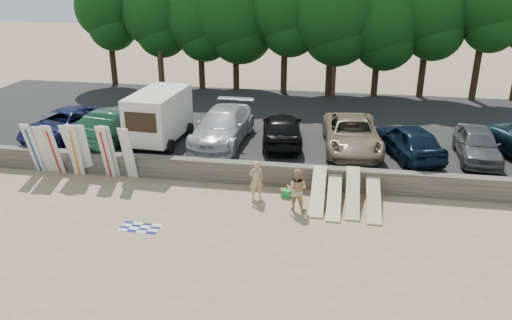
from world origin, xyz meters
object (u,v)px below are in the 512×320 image
Objects in this scene: car_1 at (114,126)px; car_4 at (352,134)px; box_trailer at (159,115)px; beachgoer_b at (297,189)px; car_5 at (409,140)px; cooler at (286,193)px; car_6 at (477,144)px; beachgoer_a at (256,180)px; car_2 at (223,126)px; car_0 at (64,124)px; car_3 at (282,128)px.

car_1 is 11.94m from car_4.
box_trailer is 9.61m from car_4.
box_trailer reaches higher than beachgoer_b.
car_4 is at bearing -167.45° from car_1.
car_5 is (14.54, 0.37, -0.04)m from car_1.
car_6 is at bearing 42.65° from cooler.
car_4 is at bearing 179.41° from car_6.
box_trailer is 15.30m from car_6.
car_4 is at bearing -29.83° from car_5.
car_1 is 0.89× the size of car_4.
beachgoer_a is 0.95× the size of beachgoer_b.
car_5 reaches higher than cooler.
car_0 is at bearing -172.93° from car_2.
car_4 is 5.73m from car_6.
car_1 is at bearing -0.42° from car_3.
beachgoer_a is at bearing -59.18° from car_2.
car_1 is 14.54m from car_5.
car_0 reaches higher than beachgoer_a.
car_4 is at bearing 75.49° from cooler.
car_6 is (15.28, 0.26, -0.73)m from box_trailer.
car_0 is 2.88m from car_1.
car_5 is at bearing -170.15° from car_1.
box_trailer is 0.98× the size of car_6.
beachgoer_b reaches higher than beachgoer_a.
box_trailer is at bearing -166.85° from car_2.
car_6 is 9.43m from cooler.
beachgoer_a is at bearing 162.50° from car_1.
car_5 is 6.74m from cooler.
car_0 is at bearing 177.72° from car_4.
car_2 is 15.34× the size of cooler.
car_2 is at bearing 147.49° from cooler.
box_trailer is 6.21m from car_3.
cooler is at bearing 169.07° from beachgoer_a.
car_5 is at bearing 10.52° from car_0.
car_5 is at bearing -174.33° from car_6.
car_3 is (11.33, 0.91, 0.11)m from car_0.
car_6 is (3.09, 0.15, -0.05)m from car_5.
car_6 is at bearing 163.66° from car_5.
box_trailer reaches higher than cooler.
car_2 reaches higher than car_5.
beachgoer_b is at bearing -49.21° from car_2.
beachgoer_b reaches higher than cooler.
car_3 is at bearing 11.33° from box_trailer.
car_0 is at bearing -3.29° from car_3.
car_2 is at bearing 14.38° from car_0.
car_3 is (8.45, 1.11, -0.00)m from car_1.
beachgoer_b is at bearing 131.34° from beachgoer_a.
box_trailer is at bearing 10.69° from car_0.
car_3 is at bearing -121.21° from beachgoer_a.
car_6 is (17.62, 0.52, -0.09)m from car_1.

